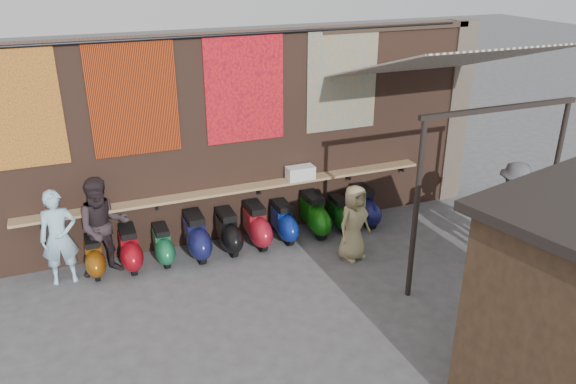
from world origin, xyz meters
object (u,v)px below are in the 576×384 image
object	(u,v)px
scooter_stool_0	(94,257)
scooter_stool_2	(163,245)
diner_left	(59,237)
scooter_stool_7	(314,215)
scooter_stool_9	(364,206)
scooter_stool_4	(228,232)
diner_right	(103,227)
shelf_box	(300,173)
scooter_stool_5	(257,225)
shopper_grey	(512,207)
shopper_navy	(508,222)
scooter_stool_1	(130,249)
scooter_stool_6	(284,222)
shopper_tan	(354,223)
scooter_stool_3	(197,236)
scooter_stool_8	(339,214)

from	to	relation	value
scooter_stool_0	scooter_stool_2	size ratio (longest dim) A/B	0.99
scooter_stool_2	diner_left	distance (m)	1.80
scooter_stool_7	scooter_stool_9	xyz separation A→B (m)	(1.15, 0.02, -0.02)
scooter_stool_4	scooter_stool_7	distance (m)	1.82
diner_right	scooter_stool_7	bearing A→B (deg)	-4.46
scooter_stool_4	shelf_box	bearing A→B (deg)	10.60
diner_right	scooter_stool_0	bearing A→B (deg)	164.18
scooter_stool_2	scooter_stool_5	size ratio (longest dim) A/B	0.83
scooter_stool_2	shopper_grey	world-z (taller)	shopper_grey
shopper_navy	shopper_grey	bearing A→B (deg)	-138.67
scooter_stool_1	shopper_grey	bearing A→B (deg)	-16.12
scooter_stool_6	diner_right	size ratio (longest dim) A/B	0.44
diner_right	shelf_box	bearing A→B (deg)	-0.34
scooter_stool_7	scooter_stool_5	bearing A→B (deg)	-179.45
scooter_stool_5	shopper_tan	size ratio (longest dim) A/B	0.60
scooter_stool_0	scooter_stool_5	bearing A→B (deg)	-0.60
shopper_grey	scooter_stool_2	bearing A→B (deg)	7.08
scooter_stool_0	diner_right	world-z (taller)	diner_right
scooter_stool_5	diner_right	bearing A→B (deg)	-179.76
scooter_stool_1	scooter_stool_3	xyz separation A→B (m)	(1.22, -0.04, 0.04)
scooter_stool_8	diner_left	distance (m)	5.36
scooter_stool_0	diner_right	bearing A→B (deg)	-11.03
shelf_box	shopper_navy	size ratio (longest dim) A/B	0.34
scooter_stool_4	shopper_grey	distance (m)	5.39
scooter_stool_5	shelf_box	bearing A→B (deg)	15.49
scooter_stool_7	diner_right	world-z (taller)	diner_right
scooter_stool_0	scooter_stool_9	world-z (taller)	scooter_stool_9
scooter_stool_9	scooter_stool_5	bearing A→B (deg)	-179.31
scooter_stool_0	shopper_grey	world-z (taller)	shopper_grey
scooter_stool_8	diner_right	distance (m)	4.64
scooter_stool_2	scooter_stool_7	world-z (taller)	scooter_stool_7
scooter_stool_2	scooter_stool_4	world-z (taller)	scooter_stool_4
shelf_box	scooter_stool_7	size ratio (longest dim) A/B	0.63
shelf_box	scooter_stool_0	xyz separation A→B (m)	(-4.07, -0.26, -0.91)
scooter_stool_9	shelf_box	bearing A→B (deg)	169.11
scooter_stool_9	scooter_stool_2	bearing A→B (deg)	-179.67
scooter_stool_6	diner_left	bearing A→B (deg)	-179.78
scooter_stool_3	shopper_grey	world-z (taller)	shopper_grey
diner_right	shopper_navy	bearing A→B (deg)	-23.42
scooter_stool_9	shopper_grey	size ratio (longest dim) A/B	0.48
scooter_stool_3	diner_left	size ratio (longest dim) A/B	0.52
scooter_stool_3	scooter_stool_8	distance (m)	2.99
scooter_stool_7	shopper_grey	size ratio (longest dim) A/B	0.50
shopper_navy	shopper_tan	size ratio (longest dim) A/B	1.11
scooter_stool_5	scooter_stool_8	distance (m)	1.80
scooter_stool_3	shopper_navy	size ratio (longest dim) A/B	0.55
scooter_stool_6	scooter_stool_7	world-z (taller)	scooter_stool_7
diner_left	shopper_navy	size ratio (longest dim) A/B	1.05
scooter_stool_2	shopper_tan	size ratio (longest dim) A/B	0.50
scooter_stool_0	scooter_stool_4	xyz separation A→B (m)	(2.46, -0.05, 0.05)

